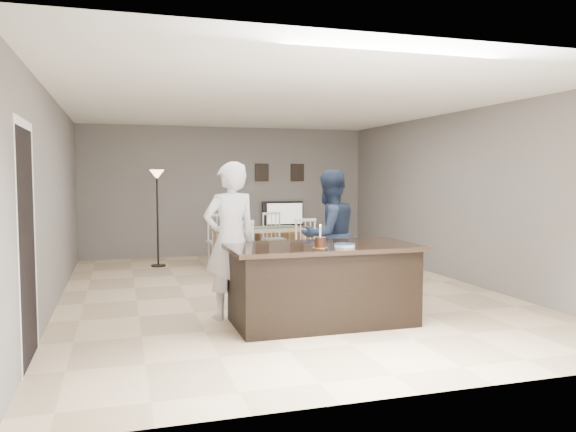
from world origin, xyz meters
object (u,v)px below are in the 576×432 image
object	(u,v)px
television	(284,214)
man	(329,235)
plate_stack	(345,245)
tv_console	(285,240)
kitchen_island	(322,284)
birthday_cake	(320,242)
floor_lamp	(157,192)
dining_table	(259,235)
woman	(230,240)

from	to	relation	value
television	man	xyz separation A→B (m)	(-0.70, -4.54, 0.02)
man	plate_stack	world-z (taller)	man
tv_console	plate_stack	distance (m)	5.95
kitchen_island	tv_console	size ratio (longest dim) A/B	1.79
birthday_cake	floor_lamp	bearing A→B (deg)	106.06
kitchen_island	man	size ratio (longest dim) A/B	1.22
man	birthday_cake	bearing A→B (deg)	47.81
kitchen_island	dining_table	distance (m)	3.76
kitchen_island	man	distance (m)	1.28
kitchen_island	woman	xyz separation A→B (m)	(-0.95, 0.55, 0.47)
kitchen_island	plate_stack	xyz separation A→B (m)	(0.16, -0.25, 0.46)
television	man	size ratio (longest dim) A/B	0.52
floor_lamp	birthday_cake	bearing A→B (deg)	-73.94
plate_stack	man	bearing A→B (deg)	75.96
tv_console	floor_lamp	size ratio (longest dim) A/B	0.67
dining_table	floor_lamp	size ratio (longest dim) A/B	1.05
television	plate_stack	world-z (taller)	television
birthday_cake	plate_stack	bearing A→B (deg)	-3.66
television	birthday_cake	size ratio (longest dim) A/B	3.61
television	floor_lamp	size ratio (longest dim) A/B	0.51
man	dining_table	world-z (taller)	man
kitchen_island	floor_lamp	xyz separation A→B (m)	(-1.52, 4.65, 0.93)
television	plate_stack	distance (m)	5.98
tv_console	television	bearing A→B (deg)	90.00
tv_console	birthday_cake	size ratio (longest dim) A/B	4.74
kitchen_island	woman	distance (m)	1.19
plate_stack	floor_lamp	xyz separation A→B (m)	(-1.69, 4.91, 0.47)
tv_console	plate_stack	bearing A→B (deg)	-100.08
floor_lamp	woman	bearing A→B (deg)	-82.07
kitchen_island	woman	world-z (taller)	woman
woman	dining_table	world-z (taller)	woman
woman	birthday_cake	distance (m)	1.15
birthday_cake	floor_lamp	distance (m)	5.11
kitchen_island	tv_console	bearing A→B (deg)	77.84
tv_console	man	size ratio (longest dim) A/B	0.68
plate_stack	dining_table	xyz separation A→B (m)	(0.01, 4.01, -0.30)
man	floor_lamp	bearing A→B (deg)	-77.74
dining_table	man	bearing A→B (deg)	-87.01
television	dining_table	bearing A→B (deg)	61.52
man	tv_console	bearing A→B (deg)	-116.24
kitchen_island	dining_table	xyz separation A→B (m)	(0.18, 3.75, 0.16)
television	plate_stack	bearing A→B (deg)	80.04
woman	dining_table	distance (m)	3.41
kitchen_island	television	distance (m)	5.78
woman	birthday_cake	bearing A→B (deg)	122.19
television	woman	distance (m)	5.53
kitchen_island	floor_lamp	size ratio (longest dim) A/B	1.20
man	birthday_cake	size ratio (longest dim) A/B	6.94
dining_table	floor_lamp	world-z (taller)	floor_lamp
floor_lamp	television	bearing A→B (deg)	19.90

